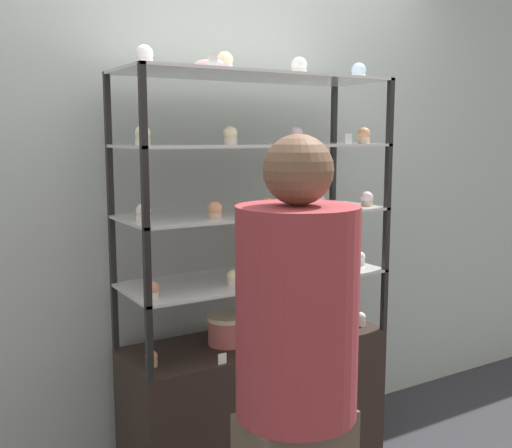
{
  "coord_description": "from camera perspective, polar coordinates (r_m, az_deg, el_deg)",
  "views": [
    {
      "loc": [
        -1.33,
        -2.2,
        1.55
      ],
      "look_at": [
        0.0,
        0.0,
        1.17
      ],
      "focal_mm": 42.0,
      "sensor_mm": 36.0,
      "label": 1
    }
  ],
  "objects": [
    {
      "name": "price_tag_1",
      "position": [
        2.53,
        3.87,
        -5.07
      ],
      "size": [
        0.04,
        0.0,
        0.04
      ],
      "color": "white",
      "rests_on": "display_riser_lower"
    },
    {
      "name": "cupcake_8",
      "position": [
        2.49,
        1.17,
        1.7
      ],
      "size": [
        0.06,
        0.06,
        0.07
      ],
      "color": "#CCB28C",
      "rests_on": "display_riser_middle"
    },
    {
      "name": "cupcake_14",
      "position": [
        2.82,
        10.24,
        8.28
      ],
      "size": [
        0.06,
        0.06,
        0.07
      ],
      "color": "#CCB28C",
      "rests_on": "display_riser_upper"
    },
    {
      "name": "cupcake_16",
      "position": [
        2.45,
        -3.0,
        15.15
      ],
      "size": [
        0.07,
        0.07,
        0.08
      ],
      "color": "beige",
      "rests_on": "display_riser_top"
    },
    {
      "name": "cupcake_11",
      "position": [
        2.24,
        -10.73,
        8.27
      ],
      "size": [
        0.06,
        0.06,
        0.07
      ],
      "color": "beige",
      "rests_on": "display_riser_upper"
    },
    {
      "name": "cupcake_12",
      "position": [
        2.41,
        -2.46,
        8.41
      ],
      "size": [
        0.06,
        0.06,
        0.07
      ],
      "color": "beige",
      "rests_on": "display_riser_upper"
    },
    {
      "name": "cupcake_4",
      "position": [
        2.47,
        -2.17,
        -5.15
      ],
      "size": [
        0.05,
        0.05,
        0.06
      ],
      "color": "beige",
      "rests_on": "display_riser_lower"
    },
    {
      "name": "cupcake_17",
      "position": [
        2.61,
        4.13,
        14.71
      ],
      "size": [
        0.07,
        0.07,
        0.08
      ],
      "color": "beige",
      "rests_on": "display_riser_top"
    },
    {
      "name": "layer_cake_centerpiece",
      "position": [
        2.64,
        -2.74,
        -9.99
      ],
      "size": [
        0.18,
        0.18,
        0.13
      ],
      "color": "#C66660",
      "rests_on": "display_base"
    },
    {
      "name": "cupcake_9",
      "position": [
        2.67,
        5.99,
        2.11
      ],
      "size": [
        0.06,
        0.06,
        0.07
      ],
      "color": "#CCB28C",
      "rests_on": "display_riser_middle"
    },
    {
      "name": "cupcake_3",
      "position": [
        2.32,
        -9.9,
        -6.21
      ],
      "size": [
        0.05,
        0.05,
        0.06
      ],
      "color": "white",
      "rests_on": "display_riser_lower"
    },
    {
      "name": "display_riser_top",
      "position": [
        2.58,
        -0.0,
        13.59
      ],
      "size": [
        1.18,
        0.42,
        0.29
      ],
      "color": "black",
      "rests_on": "display_riser_upper"
    },
    {
      "name": "display_riser_middle",
      "position": [
        2.59,
        -0.0,
        0.82
      ],
      "size": [
        1.18,
        0.42,
        0.29
      ],
      "color": "black",
      "rests_on": "display_riser_lower"
    },
    {
      "name": "back_wall",
      "position": [
        2.89,
        -3.66,
        3.42
      ],
      "size": [
        8.0,
        0.05,
        2.6
      ],
      "color": "#A8B2AD",
      "rests_on": "ground_plane"
    },
    {
      "name": "display_riser_lower",
      "position": [
        2.65,
        -0.0,
        -5.36
      ],
      "size": [
        1.18,
        0.42,
        0.29
      ],
      "color": "black",
      "rests_on": "display_base"
    },
    {
      "name": "cupcake_10",
      "position": [
        2.82,
        10.52,
        2.34
      ],
      "size": [
        0.06,
        0.06,
        0.07
      ],
      "color": "#CCB28C",
      "rests_on": "display_riser_middle"
    },
    {
      "name": "cupcake_7",
      "position": [
        2.36,
        -3.94,
        1.32
      ],
      "size": [
        0.06,
        0.06,
        0.07
      ],
      "color": "#CCB28C",
      "rests_on": "display_riser_middle"
    },
    {
      "name": "cupcake_6",
      "position": [
        2.32,
        -10.67,
        1.06
      ],
      "size": [
        0.06,
        0.06,
        0.07
      ],
      "color": "beige",
      "rests_on": "display_riser_middle"
    },
    {
      "name": "price_tag_4",
      "position": [
        2.27,
        -4.12,
        15.33
      ],
      "size": [
        0.04,
        0.0,
        0.04
      ],
      "color": "white",
      "rests_on": "display_riser_top"
    },
    {
      "name": "sheet_cake_frosted",
      "position": [
        2.81,
        3.85,
        -3.49
      ],
      "size": [
        0.24,
        0.17,
        0.06
      ],
      "color": "#C66660",
      "rests_on": "display_riser_lower"
    },
    {
      "name": "cupcake_1",
      "position": [
        2.63,
        1.03,
        -10.81
      ],
      "size": [
        0.05,
        0.05,
        0.07
      ],
      "color": "beige",
      "rests_on": "display_base"
    },
    {
      "name": "cupcake_15",
      "position": [
        2.31,
        -10.6,
        15.45
      ],
      "size": [
        0.07,
        0.07,
        0.08
      ],
      "color": "beige",
      "rests_on": "display_riser_top"
    },
    {
      "name": "display_riser_upper",
      "position": [
        2.57,
        -0.0,
        7.19
      ],
      "size": [
        1.18,
        0.42,
        0.29
      ],
      "color": "black",
      "rests_on": "display_riser_middle"
    },
    {
      "name": "price_tag_3",
      "position": [
        2.62,
        8.8,
        8.03
      ],
      "size": [
        0.04,
        0.0,
        0.04
      ],
      "color": "white",
      "rests_on": "display_riser_upper"
    },
    {
      "name": "price_tag_0",
      "position": [
        2.43,
        -3.23,
        -12.69
      ],
      "size": [
        0.04,
        0.0,
        0.04
      ],
      "color": "white",
      "rests_on": "display_base"
    },
    {
      "name": "cupcake_0",
      "position": [
        2.44,
        -9.93,
        -12.52
      ],
      "size": [
        0.05,
        0.05,
        0.07
      ],
      "color": "#CCB28C",
      "rests_on": "display_base"
    },
    {
      "name": "customer_figure",
      "position": [
        1.85,
        3.84,
        -14.46
      ],
      "size": [
        0.36,
        0.36,
        1.56
      ],
      "color": "brown",
      "rests_on": "ground_plane"
    },
    {
      "name": "display_base",
      "position": [
        2.85,
        -0.0,
        -17.06
      ],
      "size": [
        1.18,
        0.42,
        0.65
      ],
      "color": "black",
      "rests_on": "ground_plane"
    },
    {
      "name": "cupcake_13",
      "position": [
        2.61,
        3.86,
        8.39
      ],
      "size": [
        0.06,
        0.06,
        0.07
      ],
      "color": "#CCB28C",
      "rests_on": "display_riser_upper"
    },
    {
      "name": "price_tag_2",
      "position": [
        2.48,
        4.1,
        1.43
      ],
      "size": [
        0.04,
        0.0,
        0.04
      ],
      "color": "white",
      "rests_on": "display_riser_middle"
    },
    {
      "name": "donut_glazed",
      "position": [
        2.46,
        -4.26,
        14.77
      ],
      "size": [
        0.14,
        0.14,
        0.04
      ],
      "color": "#EFB2BC",
      "rests_on": "display_riser_top"
    },
    {
      "name": "cupcake_2",
      "position": [
        2.93,
        9.93,
        -8.9
      ],
      "size": [
        0.05,
        0.05,
        0.07
      ],
      "color": "beige",
      "rests_on": "display_base"
    },
    {
      "name": "cupcake_5",
      "position": [
        2.89,
        9.85,
        -3.28
      ],
      "size": [
        0.05,
        0.05,
        0.06
      ],
      "color": "beige",
      "rests_on": "display_riser_lower"
    },
    {
      "name": "cupcake_18",
      "position": [
        2.85,
        9.75,
        14.09
      ],
      "size": [
        0.07,
        0.07,
        0.08
      ],
      "color": "white",
      "rests_on": "display_riser_top"
    }
  ]
}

